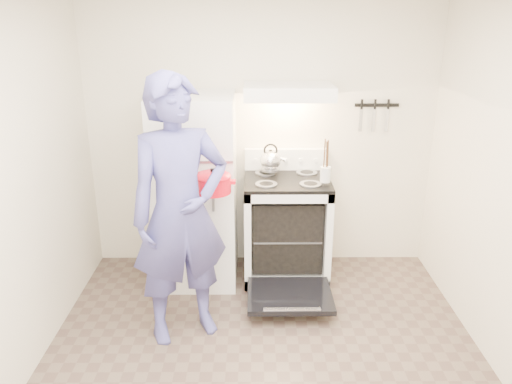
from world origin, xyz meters
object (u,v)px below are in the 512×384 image
stove_body (286,229)px  person (180,213)px  refrigerator (196,191)px  dutch_oven (213,184)px  tea_kettle (271,159)px

stove_body → person: size_ratio=0.46×
stove_body → person: person is taller
refrigerator → stove_body: 0.90m
dutch_oven → person: bearing=-124.7°
person → dutch_oven: (0.21, 0.31, 0.11)m
refrigerator → tea_kettle: 0.73m
refrigerator → stove_body: (0.81, 0.02, -0.39)m
refrigerator → person: size_ratio=0.85×
refrigerator → tea_kettle: (0.66, 0.17, 0.24)m
tea_kettle → person: person is taller
refrigerator → stove_body: bearing=1.8°
person → tea_kettle: bearing=31.2°
refrigerator → person: 0.88m
tea_kettle → dutch_oven: tea_kettle is taller
refrigerator → person: bearing=-91.0°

